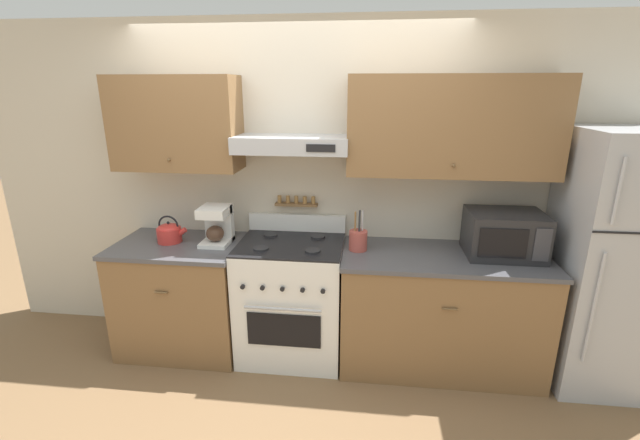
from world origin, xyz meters
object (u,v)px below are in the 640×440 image
(refrigerator, at_px, (618,262))
(utensil_crock, at_px, (358,240))
(microwave, at_px, (504,234))
(tea_kettle, at_px, (169,232))
(stove_range, at_px, (292,299))
(coffee_maker, at_px, (217,224))

(refrigerator, xyz_separation_m, utensil_crock, (-1.78, 0.05, 0.07))
(refrigerator, bearing_deg, microwave, 174.97)
(tea_kettle, height_order, microwave, microwave)
(stove_range, distance_m, coffee_maker, 0.82)
(refrigerator, bearing_deg, utensil_crock, 178.45)
(tea_kettle, xyz_separation_m, coffee_maker, (0.38, 0.03, 0.07))
(stove_range, height_order, utensil_crock, utensil_crock)
(tea_kettle, relative_size, microwave, 0.46)
(stove_range, height_order, tea_kettle, tea_kettle)
(refrigerator, bearing_deg, stove_range, 179.29)
(refrigerator, relative_size, microwave, 3.49)
(tea_kettle, height_order, utensil_crock, utensil_crock)
(refrigerator, distance_m, tea_kettle, 3.24)
(tea_kettle, relative_size, coffee_maker, 0.81)
(stove_range, height_order, refrigerator, refrigerator)
(utensil_crock, bearing_deg, coffee_maker, 178.39)
(refrigerator, xyz_separation_m, tea_kettle, (-3.24, 0.05, 0.07))
(microwave, xyz_separation_m, utensil_crock, (-1.03, -0.02, -0.08))
(tea_kettle, distance_m, coffee_maker, 0.38)
(tea_kettle, bearing_deg, utensil_crock, 0.00)
(microwave, bearing_deg, utensil_crock, -179.01)
(stove_range, bearing_deg, microwave, 1.40)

